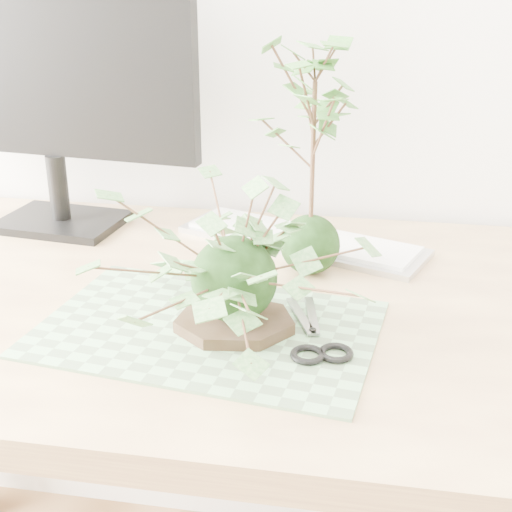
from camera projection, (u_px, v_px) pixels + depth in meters
name	position (u px, v px, depth m)	size (l,w,h in m)	color
desk	(284.00, 356.00, 1.00)	(1.60, 0.70, 0.74)	tan
cutting_mat	(208.00, 329.00, 0.89)	(0.41, 0.28, 0.00)	#536D4E
stone_dish	(235.00, 323.00, 0.88)	(0.15, 0.15, 0.01)	black
ivy_kokedama	(234.00, 241.00, 0.84)	(0.30, 0.30, 0.21)	black
maple_kokedama	(315.00, 98.00, 0.96)	(0.25, 0.25, 0.37)	black
keyboard	(301.00, 239.00, 1.16)	(0.42, 0.26, 0.02)	#B5B5B8
monitor	(48.00, 73.00, 1.15)	(0.51, 0.17, 0.45)	black
scissors	(312.00, 345.00, 0.84)	(0.08, 0.17, 0.01)	gray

